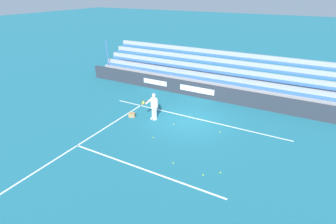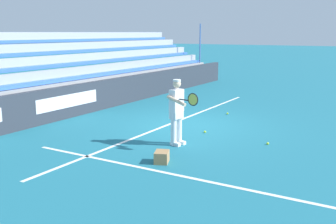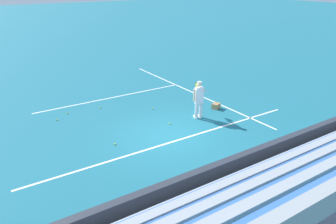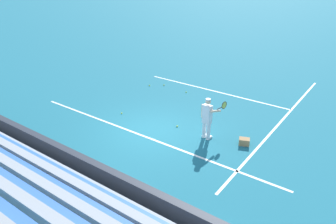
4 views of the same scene
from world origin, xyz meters
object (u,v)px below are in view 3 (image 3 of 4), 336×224
(tennis_player, at_px, (199,99))
(tennis_ball_near_player, at_px, (170,123))
(ball_box_cardboard, at_px, (216,106))
(tennis_ball_by_box, at_px, (152,108))
(tennis_ball_midcourt, at_px, (115,144))
(tennis_ball_far_right, at_px, (100,107))
(tennis_ball_on_baseline, at_px, (57,120))
(tennis_ball_far_left, at_px, (67,113))

(tennis_player, relative_size, tennis_ball_near_player, 25.98)
(tennis_player, height_order, ball_box_cardboard, tennis_player)
(tennis_ball_by_box, height_order, tennis_ball_near_player, same)
(ball_box_cardboard, distance_m, tennis_ball_near_player, 2.94)
(tennis_ball_by_box, bearing_deg, tennis_ball_midcourt, -142.28)
(tennis_player, distance_m, tennis_ball_far_right, 4.93)
(tennis_player, distance_m, ball_box_cardboard, 1.67)
(ball_box_cardboard, relative_size, tennis_ball_near_player, 6.06)
(tennis_ball_far_right, relative_size, tennis_ball_on_baseline, 1.00)
(tennis_ball_near_player, relative_size, tennis_ball_on_baseline, 1.00)
(tennis_ball_on_baseline, bearing_deg, tennis_ball_midcourt, -71.42)
(tennis_ball_midcourt, height_order, tennis_ball_on_baseline, same)
(tennis_ball_midcourt, distance_m, tennis_ball_by_box, 3.91)
(tennis_ball_midcourt, xyz_separation_m, tennis_ball_far_right, (1.02, 3.92, 0.00))
(ball_box_cardboard, xyz_separation_m, tennis_ball_far_right, (-4.71, 3.17, -0.10))
(tennis_player, xyz_separation_m, ball_box_cardboard, (1.43, 0.41, -0.76))
(tennis_ball_midcourt, relative_size, tennis_ball_far_right, 1.00)
(tennis_ball_by_box, xyz_separation_m, tennis_ball_far_right, (-2.07, 1.53, 0.00))
(ball_box_cardboard, bearing_deg, tennis_player, -163.96)
(tennis_ball_midcourt, height_order, tennis_ball_by_box, same)
(tennis_ball_by_box, distance_m, tennis_ball_on_baseline, 4.44)
(tennis_ball_midcourt, bearing_deg, tennis_ball_on_baseline, 108.58)
(ball_box_cardboard, relative_size, tennis_ball_by_box, 6.06)
(tennis_ball_midcourt, bearing_deg, ball_box_cardboard, 7.45)
(tennis_player, relative_size, ball_box_cardboard, 4.29)
(tennis_ball_on_baseline, bearing_deg, ball_box_cardboard, -22.02)
(tennis_ball_near_player, relative_size, tennis_ball_far_right, 1.00)
(tennis_ball_far_left, xyz_separation_m, tennis_ball_near_player, (3.38, -3.64, 0.00))
(tennis_ball_far_left, relative_size, tennis_ball_on_baseline, 1.00)
(ball_box_cardboard, bearing_deg, tennis_ball_near_player, -173.94)
(ball_box_cardboard, distance_m, tennis_ball_midcourt, 5.78)
(tennis_ball_far_left, xyz_separation_m, tennis_ball_midcourt, (0.57, -4.08, 0.00))
(tennis_ball_midcourt, xyz_separation_m, tennis_ball_on_baseline, (-1.19, 3.55, 0.00))
(ball_box_cardboard, distance_m, tennis_ball_by_box, 3.11)
(tennis_ball_by_box, relative_size, tennis_ball_on_baseline, 1.00)
(tennis_ball_by_box, xyz_separation_m, tennis_ball_near_player, (-0.28, -1.95, 0.00))
(tennis_ball_far_left, bearing_deg, tennis_ball_by_box, -24.75)
(tennis_ball_on_baseline, bearing_deg, tennis_ball_by_box, -15.15)
(tennis_player, height_order, tennis_ball_far_right, tennis_player)
(tennis_ball_far_left, xyz_separation_m, tennis_ball_by_box, (3.66, -1.69, 0.00))
(tennis_ball_by_box, bearing_deg, tennis_ball_far_left, 155.25)
(tennis_ball_by_box, xyz_separation_m, tennis_ball_on_baseline, (-4.28, 1.16, 0.00))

